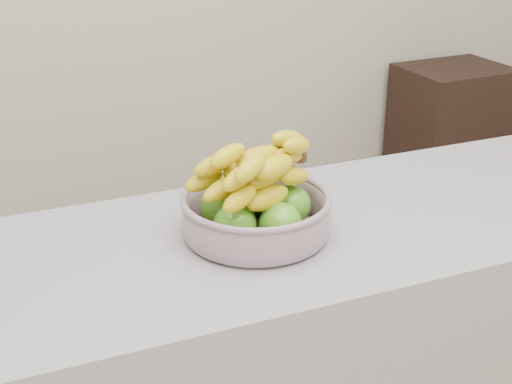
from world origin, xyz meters
TOP-DOWN VIEW (x-y plane):
  - cabinet at (1.45, 1.78)m, footprint 0.47×0.38m
  - fruit_bowl at (-0.05, 0.50)m, footprint 0.32×0.32m

SIDE VIEW (x-z plane):
  - cabinet at x=1.45m, z-range 0.00..0.83m
  - fruit_bowl at x=-0.05m, z-range 0.87..1.06m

